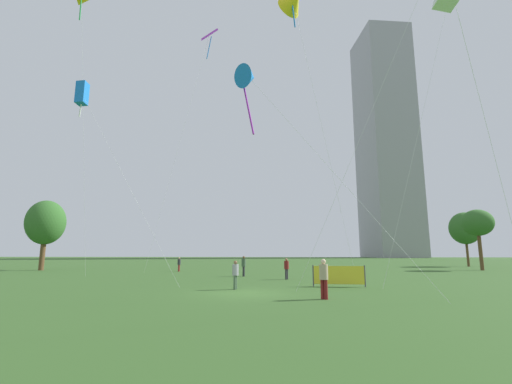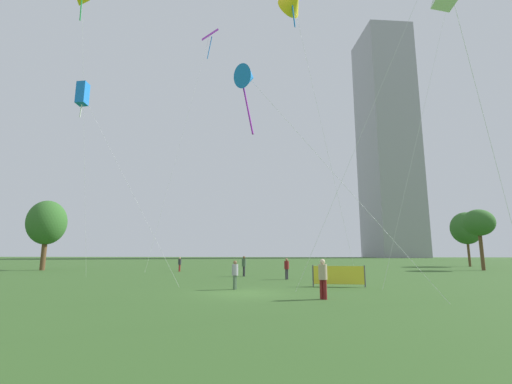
% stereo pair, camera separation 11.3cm
% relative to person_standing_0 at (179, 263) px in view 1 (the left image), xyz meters
% --- Properties ---
extents(ground, '(280.00, 280.00, 0.00)m').
position_rel_person_standing_0_xyz_m(ground, '(9.68, -20.14, -0.89)').
color(ground, '#335623').
extents(person_standing_0, '(0.34, 0.34, 1.54)m').
position_rel_person_standing_0_xyz_m(person_standing_0, '(0.00, 0.00, 0.00)').
color(person_standing_0, maroon).
rests_on(person_standing_0, ground).
extents(person_standing_1, '(0.36, 0.36, 1.61)m').
position_rel_person_standing_0_xyz_m(person_standing_1, '(8.86, -18.29, 0.04)').
color(person_standing_1, '#3F593F').
rests_on(person_standing_1, ground).
extents(person_standing_2, '(0.36, 0.36, 1.63)m').
position_rel_person_standing_0_xyz_m(person_standing_2, '(11.79, -10.59, 0.05)').
color(person_standing_2, '#2D2D33').
rests_on(person_standing_2, ground).
extents(person_standing_3, '(0.39, 0.39, 1.78)m').
position_rel_person_standing_0_xyz_m(person_standing_3, '(13.44, -22.15, 0.14)').
color(person_standing_3, maroon).
rests_on(person_standing_3, ground).
extents(person_standing_4, '(0.39, 0.39, 1.76)m').
position_rel_person_standing_0_xyz_m(person_standing_4, '(8.05, -7.33, 0.13)').
color(person_standing_4, '#2D2D33').
rests_on(person_standing_4, ground).
extents(kite_flying_0, '(9.57, 3.86, 12.68)m').
position_rel_person_standing_0_xyz_m(kite_flying_0, '(9.78, -20.24, 10.97)').
color(kite_flying_0, silver).
rests_on(kite_flying_0, ground).
extents(kite_flying_1, '(6.90, 4.46, 29.96)m').
position_rel_person_standing_0_xyz_m(kite_flying_1, '(2.66, 0.26, 27.70)').
color(kite_flying_1, silver).
rests_on(kite_flying_1, ground).
extents(kite_flying_2, '(10.53, 4.87, 15.98)m').
position_rel_person_standing_0_xyz_m(kite_flying_2, '(-4.75, -12.90, 14.05)').
color(kite_flying_2, silver).
rests_on(kite_flying_2, ground).
extents(kite_flying_4, '(1.25, 5.09, 24.46)m').
position_rel_person_standing_0_xyz_m(kite_flying_4, '(-5.56, -12.90, 22.51)').
color(kite_flying_4, silver).
rests_on(kite_flying_4, ground).
extents(kite_flying_6, '(6.25, 7.72, 21.96)m').
position_rel_person_standing_0_xyz_m(kite_flying_6, '(12.60, -14.74, 19.95)').
color(kite_flying_6, silver).
rests_on(kite_flying_6, ground).
extents(park_tree_0, '(4.44, 4.44, 8.09)m').
position_rel_person_standing_0_xyz_m(park_tree_0, '(38.87, 16.96, 4.78)').
color(park_tree_0, brown).
rests_on(park_tree_0, ground).
extents(park_tree_1, '(4.42, 4.42, 8.26)m').
position_rel_person_standing_0_xyz_m(park_tree_1, '(-16.91, 1.19, 4.70)').
color(park_tree_1, brown).
rests_on(park_tree_1, ground).
extents(park_tree_2, '(3.53, 3.53, 7.17)m').
position_rel_person_standing_0_xyz_m(park_tree_2, '(34.73, 5.43, 4.64)').
color(park_tree_2, brown).
rests_on(park_tree_2, ground).
extents(distant_highrise_0, '(22.29, 26.10, 98.81)m').
position_rel_person_standing_0_xyz_m(distant_highrise_0, '(55.57, 111.14, 48.52)').
color(distant_highrise_0, '#939399').
rests_on(distant_highrise_0, ground).
extents(event_banner, '(3.19, 0.25, 1.30)m').
position_rel_person_standing_0_xyz_m(event_banner, '(14.98, -16.17, -0.20)').
color(event_banner, '#4C4C4C').
rests_on(event_banner, ground).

